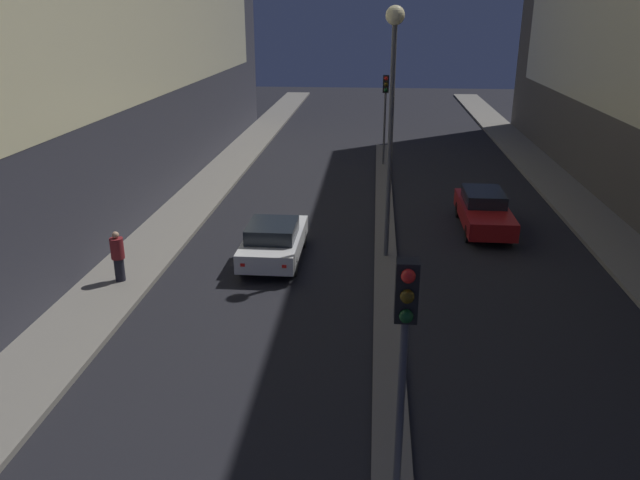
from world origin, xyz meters
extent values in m
cube|color=#66605B|center=(0.00, 17.70, 0.07)|extent=(0.76, 33.41, 0.13)
cylinder|color=#4C4C51|center=(0.00, 3.48, 2.05)|extent=(0.12, 0.12, 3.83)
cube|color=black|center=(0.00, 3.48, 4.42)|extent=(0.32, 0.28, 0.90)
sphere|color=red|center=(0.00, 3.30, 4.72)|extent=(0.20, 0.20, 0.20)
sphere|color=#4C380A|center=(0.00, 3.30, 4.42)|extent=(0.20, 0.20, 0.20)
sphere|color=#0F3D19|center=(0.00, 3.30, 4.12)|extent=(0.20, 0.20, 0.20)
cylinder|color=#4C4C51|center=(0.00, 29.19, 2.05)|extent=(0.12, 0.12, 3.83)
cube|color=black|center=(0.00, 29.19, 4.42)|extent=(0.32, 0.28, 0.90)
sphere|color=red|center=(0.00, 29.01, 4.72)|extent=(0.20, 0.20, 0.20)
sphere|color=#4C380A|center=(0.00, 29.01, 4.42)|extent=(0.20, 0.20, 0.20)
sphere|color=#0F3D19|center=(0.00, 29.01, 4.12)|extent=(0.20, 0.20, 0.20)
cylinder|color=#4C4C51|center=(0.00, 15.64, 3.94)|extent=(0.16, 0.16, 7.60)
sphere|color=#F9EAB2|center=(0.00, 15.64, 7.91)|extent=(0.59, 0.59, 0.59)
cube|color=silver|center=(-3.81, 15.22, 0.63)|extent=(1.86, 4.25, 0.61)
cube|color=black|center=(-3.81, 14.90, 1.18)|extent=(1.58, 1.91, 0.49)
cube|color=red|center=(-4.46, 13.10, 0.66)|extent=(0.14, 0.04, 0.10)
cube|color=red|center=(-3.16, 13.10, 0.66)|extent=(0.14, 0.04, 0.10)
cylinder|color=black|center=(-4.63, 16.54, 0.32)|extent=(0.22, 0.64, 0.64)
cylinder|color=black|center=(-2.99, 16.54, 0.32)|extent=(0.22, 0.64, 0.64)
cylinder|color=black|center=(-4.63, 13.90, 0.32)|extent=(0.22, 0.64, 0.64)
cylinder|color=black|center=(-2.99, 13.90, 0.32)|extent=(0.22, 0.64, 0.64)
cube|color=maroon|center=(3.81, 19.07, 0.65)|extent=(1.73, 4.76, 0.66)
cube|color=black|center=(3.81, 19.43, 1.22)|extent=(1.47, 2.14, 0.48)
cube|color=red|center=(3.20, 21.45, 0.68)|extent=(0.14, 0.04, 0.10)
cube|color=red|center=(4.41, 21.45, 0.68)|extent=(0.14, 0.04, 0.10)
cylinder|color=black|center=(3.05, 20.55, 0.32)|extent=(0.22, 0.64, 0.64)
cylinder|color=black|center=(4.56, 20.55, 0.32)|extent=(0.22, 0.64, 0.64)
cylinder|color=black|center=(3.05, 17.59, 0.32)|extent=(0.22, 0.64, 0.64)
cylinder|color=black|center=(4.56, 17.59, 0.32)|extent=(0.22, 0.64, 0.64)
cylinder|color=black|center=(-8.26, 12.73, 0.52)|extent=(0.31, 0.31, 0.74)
cylinder|color=maroon|center=(-8.26, 12.73, 1.22)|extent=(0.41, 0.41, 0.66)
sphere|color=tan|center=(-8.26, 12.73, 1.65)|extent=(0.21, 0.21, 0.21)
camera|label=1|loc=(-0.51, -4.43, 8.07)|focal=35.00mm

